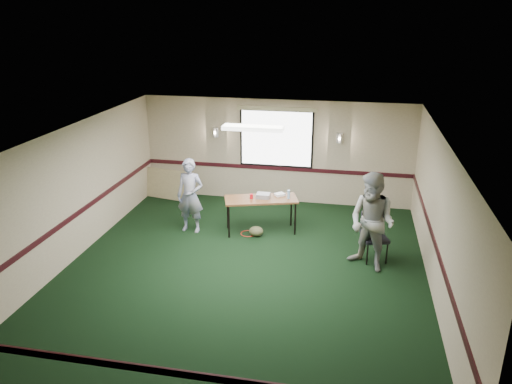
% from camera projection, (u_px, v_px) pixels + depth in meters
% --- Properties ---
extents(ground, '(8.00, 8.00, 0.00)m').
position_uv_depth(ground, '(243.00, 272.00, 9.71)').
color(ground, black).
rests_on(ground, ground).
extents(room_shell, '(8.00, 8.02, 8.00)m').
position_uv_depth(room_shell, '(263.00, 164.00, 11.12)').
color(room_shell, tan).
rests_on(room_shell, ground).
extents(folding_table, '(1.74, 1.10, 0.81)m').
position_uv_depth(folding_table, '(261.00, 201.00, 11.25)').
color(folding_table, '#5D291A').
rests_on(folding_table, ground).
extents(projector, '(0.30, 0.25, 0.10)m').
position_uv_depth(projector, '(263.00, 196.00, 11.25)').
color(projector, gray).
rests_on(projector, folding_table).
extents(game_console, '(0.27, 0.27, 0.05)m').
position_uv_depth(game_console, '(280.00, 194.00, 11.39)').
color(game_console, white).
rests_on(game_console, folding_table).
extents(red_cup, '(0.07, 0.07, 0.11)m').
position_uv_depth(red_cup, '(251.00, 196.00, 11.19)').
color(red_cup, '#B60C14').
rests_on(red_cup, folding_table).
extents(water_bottle, '(0.06, 0.06, 0.20)m').
position_uv_depth(water_bottle, '(289.00, 194.00, 11.18)').
color(water_bottle, '#7EA7CE').
rests_on(water_bottle, folding_table).
extents(duffel_bag, '(0.36, 0.30, 0.23)m').
position_uv_depth(duffel_bag, '(256.00, 231.00, 11.23)').
color(duffel_bag, '#484829').
rests_on(duffel_bag, ground).
extents(cable_coil, '(0.43, 0.43, 0.02)m').
position_uv_depth(cable_coil, '(248.00, 234.00, 11.37)').
color(cable_coil, red).
rests_on(cable_coil, ground).
extents(folded_table, '(1.56, 0.52, 0.79)m').
position_uv_depth(folded_table, '(164.00, 184.00, 13.44)').
color(folded_table, '#9C8960').
rests_on(folded_table, ground).
extents(conference_chair, '(0.60, 0.62, 0.98)m').
position_uv_depth(conference_chair, '(374.00, 232.00, 10.11)').
color(conference_chair, black).
rests_on(conference_chair, ground).
extents(person_left, '(0.65, 0.45, 1.71)m').
position_uv_depth(person_left, '(190.00, 196.00, 11.26)').
color(person_left, '#455799').
rests_on(person_left, ground).
extents(person_right, '(1.20, 1.14, 1.95)m').
position_uv_depth(person_right, '(372.00, 222.00, 9.56)').
color(person_right, '#687CA2').
rests_on(person_right, ground).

